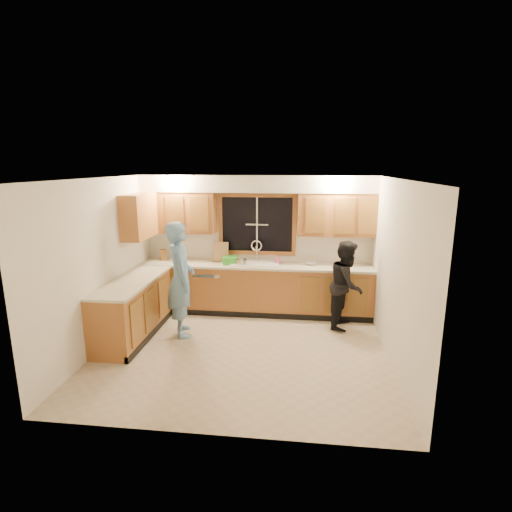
{
  "coord_description": "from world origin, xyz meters",
  "views": [
    {
      "loc": [
        0.84,
        -5.37,
        2.68
      ],
      "look_at": [
        0.13,
        0.65,
        1.29
      ],
      "focal_mm": 28.0,
      "sensor_mm": 36.0,
      "label": 1
    }
  ],
  "objects": [
    {
      "name": "countertop_left",
      "position": [
        -1.79,
        0.35,
        0.9
      ],
      "size": [
        0.63,
        1.9,
        0.04
      ],
      "primitive_type": "cube",
      "color": "beige",
      "rests_on": "base_cabinets_left"
    },
    {
      "name": "cutting_board",
      "position": [
        -0.66,
        1.74,
        1.1
      ],
      "size": [
        0.27,
        0.09,
        0.36
      ],
      "primitive_type": "cube",
      "rotation": [
        -0.21,
        0.0,
        0.0
      ],
      "color": "tan",
      "rests_on": "countertop_back"
    },
    {
      "name": "dishwasher",
      "position": [
        -0.85,
        1.59,
        0.41
      ],
      "size": [
        0.6,
        0.56,
        0.82
      ],
      "primitive_type": "cube",
      "color": "white",
      "rests_on": "floor"
    },
    {
      "name": "dish_crate",
      "position": [
        -0.46,
        1.58,
        0.98
      ],
      "size": [
        0.33,
        0.32,
        0.13
      ],
      "primitive_type": "cube",
      "rotation": [
        0.0,
        0.0,
        0.27
      ],
      "color": "green",
      "rests_on": "countertop_back"
    },
    {
      "name": "base_cabinets_back",
      "position": [
        0.0,
        1.6,
        0.44
      ],
      "size": [
        4.2,
        0.6,
        0.88
      ],
      "primitive_type": "cube",
      "color": "#AD6932",
      "rests_on": "ground"
    },
    {
      "name": "wall_right",
      "position": [
        2.1,
        0.0,
        1.25
      ],
      "size": [
        0.0,
        3.8,
        3.8
      ],
      "primitive_type": "plane",
      "rotation": [
        1.57,
        0.0,
        -1.57
      ],
      "color": "white",
      "rests_on": "ground"
    },
    {
      "name": "upper_cabinets_right",
      "position": [
        1.43,
        1.73,
        1.83
      ],
      "size": [
        1.35,
        0.33,
        0.75
      ],
      "primitive_type": "cube",
      "color": "#AD6932",
      "rests_on": "wall_back"
    },
    {
      "name": "can_left",
      "position": [
        -0.29,
        1.44,
        0.98
      ],
      "size": [
        0.08,
        0.08,
        0.12
      ],
      "primitive_type": "cylinder",
      "rotation": [
        0.0,
        0.0,
        0.2
      ],
      "color": "#B4A78A",
      "rests_on": "countertop_back"
    },
    {
      "name": "floor",
      "position": [
        0.0,
        0.0,
        0.0
      ],
      "size": [
        4.2,
        4.2,
        0.0
      ],
      "primitive_type": "plane",
      "color": "#BDAC92",
      "rests_on": "ground"
    },
    {
      "name": "man",
      "position": [
        -1.05,
        0.49,
        0.92
      ],
      "size": [
        0.66,
        0.78,
        1.83
      ],
      "primitive_type": "imported",
      "rotation": [
        0.0,
        0.0,
        1.96
      ],
      "color": "#699AC7",
      "rests_on": "floor"
    },
    {
      "name": "base_cabinets_left",
      "position": [
        -1.8,
        0.35,
        0.44
      ],
      "size": [
        0.6,
        1.9,
        0.88
      ],
      "primitive_type": "cube",
      "color": "#AD6932",
      "rests_on": "ground"
    },
    {
      "name": "ceiling",
      "position": [
        0.0,
        0.0,
        2.5
      ],
      "size": [
        4.2,
        4.2,
        0.0
      ],
      "primitive_type": "plane",
      "rotation": [
        3.14,
        0.0,
        0.0
      ],
      "color": "white"
    },
    {
      "name": "countertop_back",
      "position": [
        0.0,
        1.58,
        0.9
      ],
      "size": [
        4.2,
        0.63,
        0.04
      ],
      "primitive_type": "cube",
      "color": "beige",
      "rests_on": "base_cabinets_back"
    },
    {
      "name": "wall_back",
      "position": [
        0.0,
        1.9,
        1.25
      ],
      "size": [
        4.2,
        0.0,
        4.2
      ],
      "primitive_type": "plane",
      "rotation": [
        1.57,
        0.0,
        0.0
      ],
      "color": "white",
      "rests_on": "ground"
    },
    {
      "name": "wall_left",
      "position": [
        -2.1,
        0.0,
        1.25
      ],
      "size": [
        0.0,
        3.8,
        3.8
      ],
      "primitive_type": "plane",
      "rotation": [
        1.57,
        0.0,
        1.57
      ],
      "color": "white",
      "rests_on": "ground"
    },
    {
      "name": "soap_bottle",
      "position": [
        0.4,
        1.65,
        1.0
      ],
      "size": [
        0.1,
        0.1,
        0.17
      ],
      "primitive_type": "imported",
      "rotation": [
        0.0,
        0.0,
        -0.3
      ],
      "color": "#D5518C",
      "rests_on": "countertop_back"
    },
    {
      "name": "upper_cabinets_left",
      "position": [
        -1.43,
        1.73,
        1.83
      ],
      "size": [
        1.35,
        0.33,
        0.75
      ],
      "primitive_type": "cube",
      "color": "#AD6932",
      "rests_on": "wall_back"
    },
    {
      "name": "sink",
      "position": [
        0.0,
        1.6,
        0.86
      ],
      "size": [
        0.86,
        0.52,
        0.57
      ],
      "color": "white",
      "rests_on": "countertop_back"
    },
    {
      "name": "bowl",
      "position": [
        1.0,
        1.66,
        0.94
      ],
      "size": [
        0.22,
        0.22,
        0.05
      ],
      "primitive_type": "imported",
      "rotation": [
        0.0,
        0.0,
        0.14
      ],
      "color": "silver",
      "rests_on": "countertop_back"
    },
    {
      "name": "woman",
      "position": [
        1.59,
        1.11,
        0.74
      ],
      "size": [
        0.73,
        0.84,
        1.47
      ],
      "primitive_type": "imported",
      "rotation": [
        0.0,
        0.0,
        1.3
      ],
      "color": "black",
      "rests_on": "floor"
    },
    {
      "name": "soffit",
      "position": [
        0.0,
        1.72,
        2.35
      ],
      "size": [
        4.2,
        0.35,
        0.3
      ],
      "primitive_type": "cube",
      "color": "white",
      "rests_on": "wall_back"
    },
    {
      "name": "knife_block",
      "position": [
        -1.76,
        1.71,
        1.02
      ],
      "size": [
        0.14,
        0.13,
        0.2
      ],
      "primitive_type": "cube",
      "rotation": [
        0.0,
        0.0,
        0.42
      ],
      "color": "#98652A",
      "rests_on": "countertop_back"
    },
    {
      "name": "upper_cabinets_return",
      "position": [
        -1.94,
        1.12,
        1.83
      ],
      "size": [
        0.33,
        0.9,
        0.75
      ],
      "primitive_type": "cube",
      "color": "#AD6932",
      "rests_on": "wall_left"
    },
    {
      "name": "can_right",
      "position": [
        -0.16,
        1.44,
        0.98
      ],
      "size": [
        0.08,
        0.08,
        0.12
      ],
      "primitive_type": "cylinder",
      "rotation": [
        0.0,
        0.0,
        0.17
      ],
      "color": "#B4A78A",
      "rests_on": "countertop_back"
    },
    {
      "name": "window_frame",
      "position": [
        0.0,
        1.89,
        1.6
      ],
      "size": [
        1.44,
        0.03,
        1.14
      ],
      "color": "black",
      "rests_on": "wall_back"
    },
    {
      "name": "stove",
      "position": [
        -1.8,
        -0.22,
        0.45
      ],
      "size": [
        0.58,
        0.75,
        0.9
      ],
      "primitive_type": "cube",
      "color": "white",
      "rests_on": "floor"
    }
  ]
}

